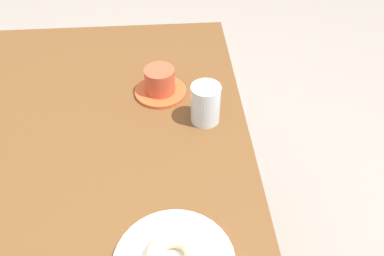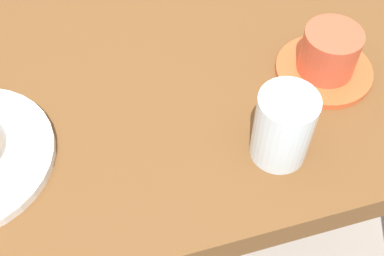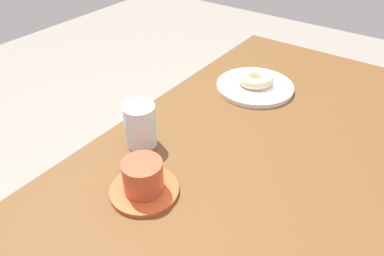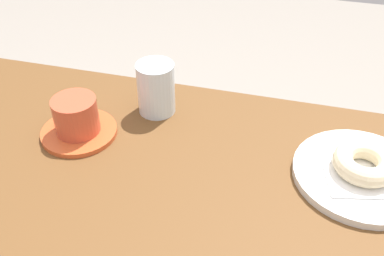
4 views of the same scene
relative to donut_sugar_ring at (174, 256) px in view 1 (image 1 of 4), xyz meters
name	(u,v)px [view 1 (image 1 of 4)]	position (x,y,z in m)	size (l,w,h in m)	color
table	(83,184)	(0.26, 0.21, -0.10)	(1.27, 0.83, 0.77)	brown
donut_sugar_ring	(174,256)	(0.00, 0.00, 0.00)	(0.10, 0.10, 0.03)	beige
water_glass	(205,104)	(0.40, -0.10, 0.02)	(0.07, 0.07, 0.11)	silver
coffee_cup	(160,83)	(0.51, 0.02, 0.00)	(0.14, 0.14, 0.08)	#CB5228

